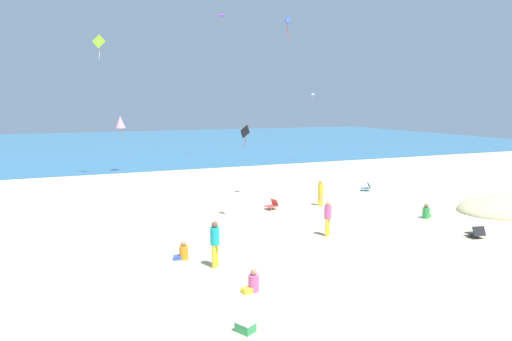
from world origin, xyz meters
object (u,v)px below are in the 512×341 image
Objects in this scene: person_1 at (253,283)px; kite_purple at (222,15)px; person_5 at (215,241)px; kite_white at (313,94)px; beach_chair_far_left at (272,205)px; person_3 at (183,252)px; beach_chair_near_camera at (476,233)px; cooler_box at (245,326)px; kite_black at (245,132)px; kite_pink at (120,122)px; beach_chair_mid_beach at (367,187)px; person_0 at (321,191)px; kite_blue at (288,18)px; person_4 at (426,213)px; person_2 at (328,216)px; kite_lime at (99,42)px.

kite_purple is (9.33, 32.03, 14.67)m from person_1.
person_5 is 30.12m from kite_white.
person_3 is at bearing 28.83° from beach_chair_far_left.
kite_purple is 1.24× the size of kite_white.
cooler_box is at bearing 116.78° from beach_chair_near_camera.
person_5 reaches higher than person_1.
kite_pink is at bearing 103.34° from kite_black.
person_0 is at bearing 50.10° from beach_chair_mid_beach.
kite_blue is (1.47, 1.26, 10.40)m from beach_chair_far_left.
kite_purple reaches higher than kite_pink.
kite_pink reaches higher than person_4.
kite_purple is (10.40, 34.23, 14.80)m from cooler_box.
kite_black is at bearing -76.66° from kite_pink.
person_2 reaches higher than person_4.
person_3 is at bearing -89.60° from kite_pink.
beach_chair_mid_beach is 20.09m from cooler_box.
kite_blue reaches higher than person_0.
kite_white reaches higher than kite_black.
person_0 is 1.42× the size of kite_black.
kite_pink is at bearing -20.96° from person_2.
kite_blue is 1.87× the size of kite_white.
beach_chair_near_camera is 11.30m from person_1.
person_1 is at bearing 175.58° from person_4.
beach_chair_mid_beach is 1.03× the size of person_4.
person_1 is at bearing 145.45° from person_5.
person_0 reaches higher than beach_chair_far_left.
person_4 is at bearing -168.42° from person_1.
cooler_box is 4.75m from person_5.
kite_white is (7.60, -5.75, -8.07)m from kite_purple.
beach_chair_near_camera is 0.48× the size of person_2.
person_5 is (-5.76, -1.72, 0.05)m from person_2.
person_1 is at bearing -106.23° from kite_purple.
beach_chair_far_left is 27.11m from kite_purple.
person_1 is 27.02m from kite_pink.
kite_purple reaches higher than kite_black.
beach_chair_far_left is 5.00m from kite_black.
person_4 is (13.06, 1.22, 0.02)m from person_3.
person_3 reaches higher than cooler_box.
kite_blue is (1.22, 6.75, 9.73)m from person_2.
cooler_box is 34.36m from kite_white.
kite_blue reaches higher than person_1.
kite_blue reaches higher than person_5.
cooler_box is at bearing 68.18° from beach_chair_mid_beach.
kite_lime reaches higher than person_4.
person_1 is 2.58m from person_5.
kite_purple is at bearing -98.41° from person_3.
person_5 is 23.88m from kite_lime.
kite_white is at bearing -37.09° from kite_purple.
beach_chair_near_camera is 12.82m from person_3.
kite_lime is at bearing 100.23° from person_4.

